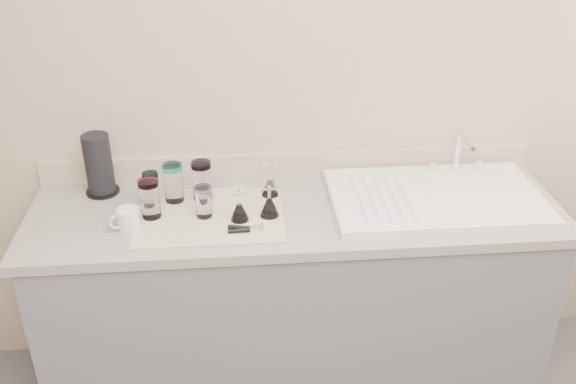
{
  "coord_description": "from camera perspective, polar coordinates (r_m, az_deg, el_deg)",
  "views": [
    {
      "loc": [
        -0.21,
        -0.93,
        2.16
      ],
      "look_at": [
        -0.03,
        1.15,
        1.0
      ],
      "focal_mm": 40.0,
      "sensor_mm": 36.0,
      "label": 1
    }
  ],
  "objects": [
    {
      "name": "goblet_back_right",
      "position": [
        2.54,
        -1.61,
        0.6
      ],
      "size": [
        0.07,
        0.07,
        0.12
      ],
      "color": "white",
      "rests_on": "dish_towel"
    },
    {
      "name": "dish_towel",
      "position": [
        2.45,
        -6.95,
        -2.09
      ],
      "size": [
        0.55,
        0.42,
        0.01
      ],
      "primitive_type": "cube",
      "color": "silver",
      "rests_on": "counter_unit"
    },
    {
      "name": "counter_unit",
      "position": [
        2.74,
        0.65,
        -9.55
      ],
      "size": [
        2.06,
        0.62,
        0.9
      ],
      "color": "slate",
      "rests_on": "ground"
    },
    {
      "name": "tumbler_lavender",
      "position": [
        2.41,
        -7.53,
        -0.84
      ],
      "size": [
        0.06,
        0.06,
        0.13
      ],
      "color": "white",
      "rests_on": "dish_towel"
    },
    {
      "name": "room_envelope",
      "position": [
        1.13,
        6.81,
        -3.47
      ],
      "size": [
        3.54,
        3.5,
        2.52
      ],
      "color": "#55555A",
      "rests_on": "ground"
    },
    {
      "name": "tumbler_magenta",
      "position": [
        2.43,
        -12.18,
        -0.57
      ],
      "size": [
        0.08,
        0.08,
        0.15
      ],
      "color": "white",
      "rests_on": "dish_towel"
    },
    {
      "name": "white_mug",
      "position": [
        2.4,
        -14.05,
        -2.38
      ],
      "size": [
        0.12,
        0.1,
        0.08
      ],
      "color": "silver",
      "rests_on": "counter_unit"
    },
    {
      "name": "goblet_front_right",
      "position": [
        2.4,
        -1.66,
        -1.14
      ],
      "size": [
        0.07,
        0.07,
        0.13
      ],
      "color": "white",
      "rests_on": "dish_towel"
    },
    {
      "name": "sink_unit",
      "position": [
        2.58,
        12.98,
        -0.46
      ],
      "size": [
        0.82,
        0.5,
        0.22
      ],
      "color": "white",
      "rests_on": "counter_unit"
    },
    {
      "name": "tumbler_teal",
      "position": [
        2.54,
        -12.05,
        0.42
      ],
      "size": [
        0.06,
        0.06,
        0.12
      ],
      "color": "white",
      "rests_on": "dish_towel"
    },
    {
      "name": "tumbler_cyan",
      "position": [
        2.52,
        -10.16,
        0.83
      ],
      "size": [
        0.08,
        0.08,
        0.15
      ],
      "color": "white",
      "rests_on": "dish_towel"
    },
    {
      "name": "can_opener",
      "position": [
        2.33,
        -3.73,
        -3.31
      ],
      "size": [
        0.13,
        0.05,
        0.02
      ],
      "color": "silver",
      "rests_on": "dish_towel"
    },
    {
      "name": "paper_towel_roll",
      "position": [
        2.64,
        -16.46,
        2.29
      ],
      "size": [
        0.13,
        0.13,
        0.25
      ],
      "color": "black",
      "rests_on": "counter_unit"
    },
    {
      "name": "goblet_front_left",
      "position": [
        2.38,
        -4.34,
        -1.57
      ],
      "size": [
        0.07,
        0.07,
        0.13
      ],
      "color": "white",
      "rests_on": "dish_towel"
    },
    {
      "name": "tumbler_purple",
      "position": [
        2.52,
        -7.65,
        1.04
      ],
      "size": [
        0.08,
        0.08,
        0.16
      ],
      "color": "white",
      "rests_on": "dish_towel"
    }
  ]
}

